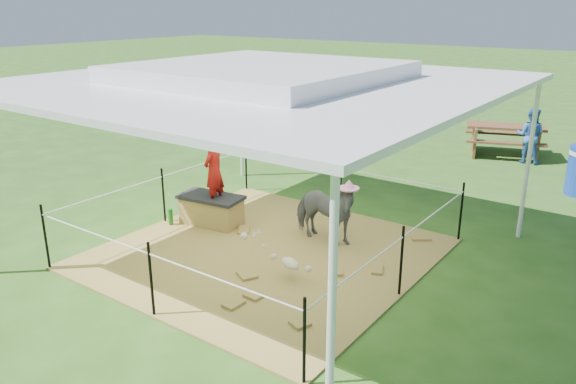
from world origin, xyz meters
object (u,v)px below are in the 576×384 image
Objects in this scene: straw_bale at (212,211)px; foal at (290,261)px; pony at (324,212)px; green_bottle at (171,217)px; distant_person at (530,136)px; woman at (214,165)px; picnic_table_near at (504,140)px.

straw_bale is 2.47m from foal.
foal is (0.31, -1.35, -0.25)m from pony.
green_bottle is (-0.55, -0.45, -0.09)m from straw_bale.
green_bottle is 8.88m from distant_person.
distant_person is at bearing 147.74° from woman.
woman is 8.20m from distant_person.
distant_person reaches higher than picnic_table_near.
green_bottle is 8.95m from picnic_table_near.
green_bottle is 2.89m from foal.
foal is at bearing -112.77° from picnic_table_near.
foal is 8.75m from picnic_table_near.
straw_bale is 0.55× the size of picnic_table_near.
foal is 0.70× the size of distant_person.
picnic_table_near is 1.39× the size of distant_person.
picnic_table_near reaches higher than green_bottle.
woman reaches higher than straw_bale.
green_bottle is at bearing 61.36° from distant_person.
pony is at bearing 95.88° from woman.
foal reaches higher than straw_bale.
green_bottle is at bearing -140.71° from straw_bale.
pony is (1.90, 0.48, -0.57)m from woman.
distant_person is at bearing -49.59° from picnic_table_near.
foal is at bearing 80.37° from distant_person.
distant_person is (3.33, 7.48, -0.44)m from woman.
foal is at bearing -165.94° from pony.
woman is 0.67× the size of picnic_table_near.
straw_bale is at bearing 63.38° from distant_person.
picnic_table_near is at bearing -4.61° from pony.
woman is 0.93× the size of distant_person.
green_bottle is 0.31× the size of foal.
woman is 1.23m from green_bottle.
picnic_table_near is (2.74, 7.87, 0.13)m from straw_bale.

